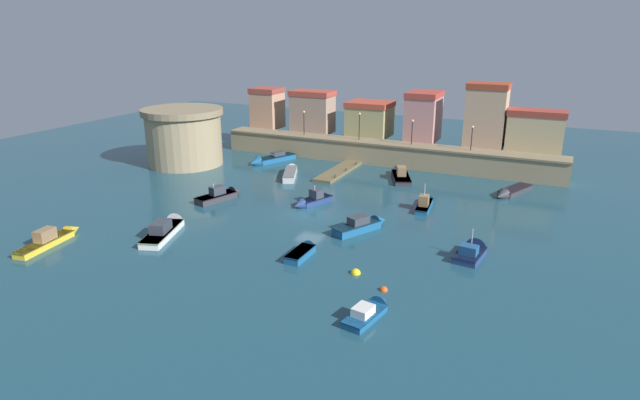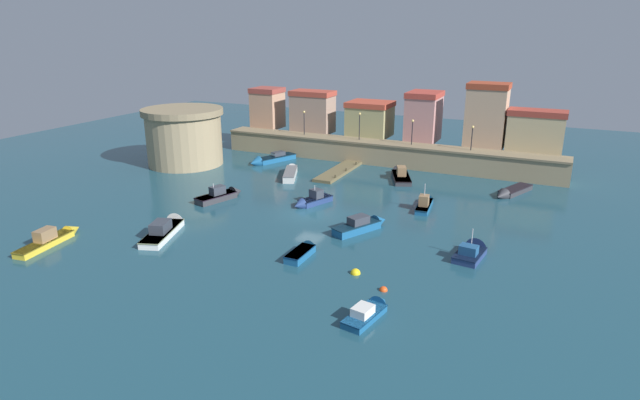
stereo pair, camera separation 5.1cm
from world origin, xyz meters
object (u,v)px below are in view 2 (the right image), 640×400
moored_boat_4 (425,203)px  moored_boat_11 (270,159)px  moored_boat_3 (311,201)px  moored_boat_7 (52,238)px  moored_boat_1 (222,195)px  moored_boat_9 (363,225)px  moored_boat_12 (167,228)px  quay_lamp_2 (412,128)px  moored_boat_10 (370,311)px  quay_lamp_1 (360,122)px  quay_lamp_3 (472,134)px  moored_boat_8 (291,172)px  mooring_buoy_0 (355,273)px  fortress_tower (184,136)px  mooring_buoy_1 (383,290)px  quay_lamp_0 (304,119)px  moored_boat_2 (400,174)px  moored_boat_0 (304,251)px  moored_boat_5 (510,192)px  moored_boat_6 (472,251)px

moored_boat_4 → moored_boat_11: moored_boat_4 is taller
moored_boat_3 → moored_boat_7: bearing=-18.2°
moored_boat_1 → moored_boat_9: 16.76m
moored_boat_3 → moored_boat_12: (-8.22, -12.29, 0.00)m
quay_lamp_2 → moored_boat_10: bearing=-78.0°
quay_lamp_1 → quay_lamp_3: bearing=0.0°
quay_lamp_3 → moored_boat_1: 30.85m
moored_boat_8 → mooring_buoy_0: moored_boat_8 is taller
fortress_tower → mooring_buoy_1: (34.88, -22.50, -3.73)m
moored_boat_11 → moored_boat_7: bearing=18.1°
moored_boat_1 → moored_boat_11: 16.15m
quay_lamp_3 → moored_boat_3: bearing=-123.0°
moored_boat_12 → quay_lamp_0: bearing=-14.5°
quay_lamp_0 → mooring_buoy_1: quay_lamp_0 is taller
moored_boat_2 → moored_boat_4: size_ratio=1.22×
moored_boat_0 → mooring_buoy_1: 8.28m
moored_boat_8 → moored_boat_1: bearing=145.5°
fortress_tower → moored_boat_1: bearing=-38.5°
moored_boat_0 → moored_boat_10: moored_boat_10 is taller
quay_lamp_0 → moored_boat_8: 11.76m
fortress_tower → moored_boat_8: fortress_tower is taller
quay_lamp_3 → moored_boat_7: quay_lamp_3 is taller
moored_boat_5 → quay_lamp_0: bearing=-81.4°
moored_boat_6 → mooring_buoy_0: size_ratio=5.87×
moored_boat_0 → moored_boat_10: size_ratio=0.90×
mooring_buoy_0 → moored_boat_6: bearing=43.9°
moored_boat_3 → moored_boat_1: bearing=-54.4°
quay_lamp_3 → moored_boat_9: (-5.12, -23.50, -4.47)m
quay_lamp_3 → moored_boat_10: quay_lamp_3 is taller
quay_lamp_1 → moored_boat_9: 25.80m
moored_boat_2 → moored_boat_7: 38.16m
moored_boat_4 → moored_boat_8: moored_boat_4 is taller
moored_boat_11 → moored_boat_0: bearing=58.1°
moored_boat_1 → quay_lamp_1: bearing=-1.1°
moored_boat_2 → moored_boat_12: bearing=130.4°
fortress_tower → moored_boat_7: 27.35m
quay_lamp_3 → moored_boat_10: 37.46m
moored_boat_0 → moored_boat_11: (-17.65, 25.01, 0.08)m
moored_boat_8 → moored_boat_12: moored_boat_12 is taller
moored_boat_1 → moored_boat_2: bearing=-24.8°
moored_boat_9 → mooring_buoy_0: size_ratio=7.82×
moored_boat_8 → moored_boat_9: 19.55m
moored_boat_0 → moored_boat_5: size_ratio=0.65×
moored_boat_7 → moored_boat_12: (7.15, 5.96, 0.01)m
quay_lamp_1 → moored_boat_10: size_ratio=0.79×
moored_boat_1 → moored_boat_0: bearing=-105.6°
quay_lamp_1 → quay_lamp_0: bearing=180.0°
moored_boat_3 → moored_boat_7: 23.86m
moored_boat_12 → mooring_buoy_1: moored_boat_12 is taller
quay_lamp_1 → mooring_buoy_1: bearing=-66.2°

